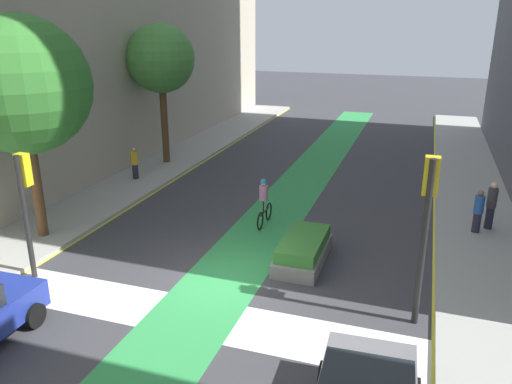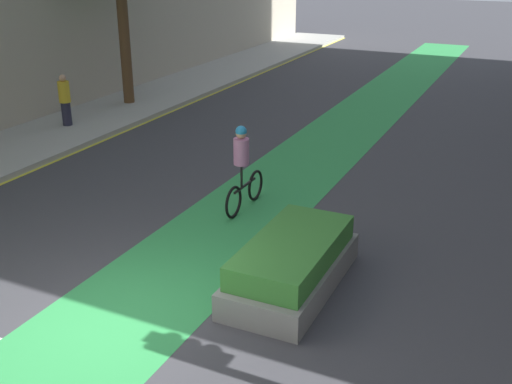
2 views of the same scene
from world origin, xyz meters
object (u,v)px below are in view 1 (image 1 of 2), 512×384
Objects in this scene: traffic_signal_near_left at (25,192)px; pedestrian_sidewalk_left_a at (135,163)px; pedestrian_sidewalk_right_a at (478,211)px; traffic_signal_near_right at (427,210)px; pedestrian_sidewalk_right_b at (491,205)px; cyclist_in_lane at (264,201)px; street_tree_far at (161,59)px; median_planter at (303,250)px; street_tree_near at (22,86)px.

traffic_signal_near_left is 2.50× the size of pedestrian_sidewalk_left_a.
pedestrian_sidewalk_left_a is at bearing 173.47° from pedestrian_sidewalk_right_a.
traffic_signal_near_right reaches higher than pedestrian_sidewalk_right_b.
street_tree_far is at bearing 139.63° from cyclist_in_lane.
median_planter is (-5.85, -4.48, -0.66)m from pedestrian_sidewalk_right_b.
traffic_signal_near_right is at bearing -40.40° from street_tree_far.
street_tree_far is at bearing 90.65° from pedestrian_sidewalk_left_a.
traffic_signal_near_left is 3.90m from street_tree_near.
pedestrian_sidewalk_left_a is at bearing 149.26° from median_planter.
cyclist_in_lane reaches higher than median_planter.
street_tree_far reaches higher than traffic_signal_near_right.
pedestrian_sidewalk_right_a is 0.54× the size of median_planter.
traffic_signal_near_right reaches higher than cyclist_in_lane.
pedestrian_sidewalk_left_a is 0.86× the size of pedestrian_sidewalk_right_b.
cyclist_in_lane is at bearing 47.95° from traffic_signal_near_left.
street_tree_far is (-0.45, 10.04, 0.09)m from street_tree_near.
pedestrian_sidewalk_left_a is at bearing 93.48° from street_tree_near.
street_tree_far reaches higher than traffic_signal_near_left.
median_planter is at bearing 7.27° from street_tree_near.
cyclist_in_lane is 0.25× the size of street_tree_near.
street_tree_far is (-15.47, 4.39, 4.40)m from pedestrian_sidewalk_right_b.
traffic_signal_near_left is at bearing -77.08° from pedestrian_sidewalk_left_a.
pedestrian_sidewalk_right_a is 0.21× the size of street_tree_near.
street_tree_far reaches higher than pedestrian_sidewalk_right_b.
pedestrian_sidewalk_right_a is 0.68m from pedestrian_sidewalk_right_b.
street_tree_near is (-1.68, 2.29, 2.68)m from traffic_signal_near_left.
pedestrian_sidewalk_right_b is 16.68m from street_tree_far.
cyclist_in_lane is 0.63× the size of median_planter.
cyclist_in_lane reaches higher than pedestrian_sidewalk_left_a.
pedestrian_sidewalk_right_a is at bearing -132.42° from pedestrian_sidewalk_right_b.
pedestrian_sidewalk_right_b is at bearing 37.43° from median_planter.
pedestrian_sidewalk_left_a is 15.49m from pedestrian_sidewalk_right_b.
pedestrian_sidewalk_right_b is (2.31, 6.81, -2.01)m from traffic_signal_near_right.
street_tree_near is 10.49m from median_planter.
street_tree_near reaches higher than traffic_signal_near_left.
street_tree_near is 1.06× the size of street_tree_far.
traffic_signal_near_right reaches higher than median_planter.
pedestrian_sidewalk_right_b is (13.34, 7.94, -1.63)m from traffic_signal_near_left.
street_tree_near reaches higher than street_tree_far.
pedestrian_sidewalk_right_a is 1.04× the size of pedestrian_sidewalk_left_a.
traffic_signal_near_right is at bearing -40.43° from cyclist_in_lane.
pedestrian_sidewalk_left_a is at bearing -89.35° from street_tree_far.
median_planter is at bearing -142.57° from pedestrian_sidewalk_right_b.
street_tree_near is (-14.57, -5.15, 4.42)m from pedestrian_sidewalk_right_a.
pedestrian_sidewalk_right_b reaches higher than cyclist_in_lane.
traffic_signal_near_left is 8.19m from cyclist_in_lane.
cyclist_in_lane is at bearing -40.37° from street_tree_far.
traffic_signal_near_left reaches higher than cyclist_in_lane.
cyclist_in_lane is at bearing -168.79° from pedestrian_sidewalk_right_a.
street_tree_far is (-7.50, 6.38, 4.49)m from cyclist_in_lane.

